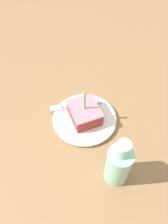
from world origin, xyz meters
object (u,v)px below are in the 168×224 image
object	(u,v)px
fork	(72,106)
plate	(84,118)
bottle	(117,165)
cake_slice	(85,114)

from	to	relation	value
fork	plate	bearing A→B (deg)	-68.74
fork	bottle	bearing A→B (deg)	-84.02
plate	cake_slice	bearing A→B (deg)	-87.91
bottle	cake_slice	bearing A→B (deg)	91.82
fork	bottle	size ratio (longest dim) A/B	1.03
cake_slice	fork	world-z (taller)	cake_slice
cake_slice	fork	bearing A→B (deg)	108.84
cake_slice	bottle	bearing A→B (deg)	-88.18
plate	fork	size ratio (longest dim) A/B	1.17
cake_slice	fork	distance (m)	0.07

